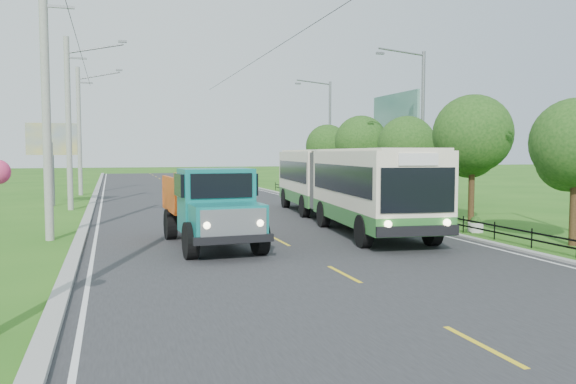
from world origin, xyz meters
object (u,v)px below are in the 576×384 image
tree_third (472,139)px  billboard_right (395,123)px  bus (341,180)px  planter_mid (386,208)px  tree_back (327,149)px  pole_mid (69,122)px  tree_fifth (361,145)px  tree_fourth (406,148)px  streetlight_mid (420,125)px  pole_near (47,106)px  streetlight_far (328,133)px  planter_near (475,225)px  planter_far (332,197)px  dump_truck (210,202)px  pole_far (80,130)px  billboard_left (52,144)px  tree_second (574,148)px

tree_third → billboard_right: billboard_right is taller
bus → planter_mid: bearing=44.5°
tree_back → bus: (-5.38, -15.35, -1.60)m
pole_mid → tree_fifth: bearing=-2.7°
tree_fourth → planter_mid: (-1.26, -0.14, -3.30)m
streetlight_mid → pole_near: bearing=-165.2°
pole_mid → tree_third: (18.12, -12.86, -1.11)m
streetlight_far → planter_near: streetlight_far is taller
planter_far → dump_truck: dump_truck is taller
tree_back → planter_mid: size_ratio=8.21×
planter_far → planter_near: bearing=-90.0°
streetlight_far → dump_truck: size_ratio=1.34×
pole_far → streetlight_mid: (18.90, -19.00, -0.19)m
tree_fifth → tree_back: size_ratio=1.05×
pole_mid → billboard_right: 20.59m
tree_third → planter_far: 14.40m
planter_far → bus: size_ratio=0.04×
bus → tree_fourth: bearing=38.6°
tree_fourth → tree_third: bearing=-90.0°
streetlight_far → planter_mid: (-2.04, -14.00, -4.62)m
bus → planter_near: bearing=-42.7°
tree_fourth → streetlight_mid: bearing=-10.1°
pole_far → streetlight_far: pole_far is taller
tree_third → streetlight_far: 19.90m
planter_far → billboard_left: bearing=173.7°
planter_mid → planter_far: same height
tree_fifth → tree_third: bearing=-90.0°
tree_third → tree_fourth: 6.01m
tree_fourth → tree_fifth: bearing=90.0°
tree_fourth → tree_back: bearing=90.0°
tree_fifth → billboard_left: bearing=168.7°
tree_third → pole_far: bearing=126.1°
tree_second → tree_back: 24.00m
billboard_left → tree_third: bearing=-39.3°
pole_mid → billboard_left: bearing=112.4°
tree_third → planter_near: (-1.26, -2.14, -3.70)m
billboard_left → tree_second: bearing=-48.5°
tree_fifth → bus: size_ratio=0.32×
tree_fourth → planter_near: size_ratio=8.06×
pole_near → tree_fifth: bearing=31.6°
pole_near → tree_back: (18.12, 17.14, -1.44)m
pole_mid → billboard_right: (20.56, -1.00, 0.25)m
pole_mid → streetlight_mid: pole_mid is taller
streetlight_mid → planter_far: 9.46m
tree_back → bus: size_ratio=0.31×
pole_mid → tree_second: 26.20m
planter_near → pole_far: bearing=122.0°
tree_fourth → bus: 6.52m
tree_fifth → billboard_right: bearing=-3.3°
tree_fourth → dump_truck: 15.15m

